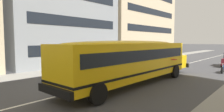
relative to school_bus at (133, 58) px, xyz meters
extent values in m
plane|color=#424244|center=(-3.79, 1.30, -1.74)|extent=(400.00, 400.00, 0.00)
cube|color=gray|center=(-3.79, 8.82, -1.73)|extent=(120.00, 3.00, 0.01)
cube|color=silver|center=(-3.79, 1.30, -1.73)|extent=(110.00, 0.16, 0.01)
cube|color=yellow|center=(-0.25, 0.00, -0.11)|extent=(11.18, 2.60, 2.23)
cube|color=yellow|center=(6.14, -0.03, -0.67)|extent=(1.64, 2.14, 1.12)
cube|color=black|center=(6.96, -0.04, -1.05)|extent=(0.22, 2.54, 0.37)
cube|color=black|center=(-5.92, 0.03, -1.05)|extent=(0.22, 2.54, 0.37)
cube|color=black|center=(-0.25, 0.00, 0.29)|extent=(10.51, 2.63, 0.65)
cube|color=black|center=(-0.25, 0.00, -0.77)|extent=(11.20, 2.63, 0.12)
ellipsoid|color=yellow|center=(-0.25, 0.00, 1.00)|extent=(10.74, 2.39, 0.37)
cylinder|color=red|center=(3.31, -1.47, -0.22)|extent=(0.45, 0.45, 0.03)
cylinder|color=black|center=(4.00, 1.25, -1.23)|extent=(1.02, 0.29, 1.02)
cylinder|color=black|center=(3.99, -1.29, -1.23)|extent=(1.02, 0.29, 1.02)
cylinder|color=black|center=(-4.49, 1.29, -1.23)|extent=(1.02, 0.29, 1.02)
cylinder|color=black|center=(-4.50, -1.25, -1.23)|extent=(1.02, 0.29, 1.02)
cylinder|color=black|center=(13.02, -2.82, -1.44)|extent=(0.61, 0.20, 0.60)
cube|color=gray|center=(13.52, 6.09, -1.09)|extent=(3.96, 1.85, 0.70)
cube|color=black|center=(13.37, 6.09, -0.42)|extent=(2.26, 1.64, 0.64)
cylinder|color=black|center=(14.85, 6.89, -1.44)|extent=(0.61, 0.20, 0.60)
cylinder|color=black|center=(14.78, 5.19, -1.44)|extent=(0.61, 0.20, 0.60)
cylinder|color=black|center=(12.25, 6.99, -1.44)|extent=(0.61, 0.20, 0.60)
cylinder|color=black|center=(12.19, 5.29, -1.44)|extent=(0.61, 0.20, 0.60)
cylinder|color=black|center=(8.54, -3.70, -1.44)|extent=(0.61, 0.14, 0.60)
ellipsoid|color=navy|center=(9.06, -3.74, -1.08)|extent=(0.42, 0.25, 0.22)
cylinder|color=silver|center=(8.69, -3.71, -0.82)|extent=(0.07, 0.56, 0.03)
cylinder|color=silver|center=(8.66, -3.71, -1.19)|extent=(0.29, 0.07, 0.67)
cube|color=gray|center=(3.73, 16.57, 6.26)|extent=(14.47, 12.51, 16.00)
cube|color=black|center=(3.73, 10.30, 0.18)|extent=(12.16, 0.04, 1.10)
cube|color=black|center=(3.73, 10.30, 3.38)|extent=(12.16, 0.04, 1.10)
cube|color=#C6B28E|center=(21.34, 16.48, 6.26)|extent=(19.19, 12.32, 16.00)
cube|color=black|center=(21.34, 10.30, 0.18)|extent=(16.12, 0.04, 1.10)
cube|color=black|center=(21.34, 10.30, 3.38)|extent=(16.12, 0.04, 1.10)
cube|color=black|center=(21.34, 10.30, 6.58)|extent=(16.12, 0.04, 1.10)
camera|label=1|loc=(-10.34, -7.22, 1.14)|focal=30.08mm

